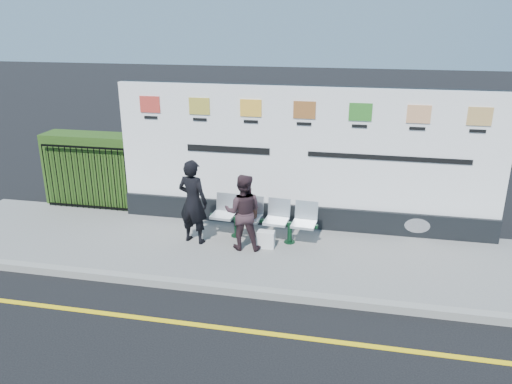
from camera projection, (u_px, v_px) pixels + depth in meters
The scene contains 12 objects.
ground at pixel (237, 330), 7.49m from camera, with size 80.00×80.00×0.00m, color black.
pavement at pixel (267, 253), 9.77m from camera, with size 14.00×3.00×0.12m, color gray.
kerb at pixel (251, 292), 8.39m from camera, with size 14.00×0.18×0.14m, color gray.
yellow_line at pixel (237, 330), 7.48m from camera, with size 14.00×0.10×0.01m, color yellow.
billboard at pixel (303, 169), 10.47m from camera, with size 8.00×0.30×3.00m.
hedge at pixel (95, 169), 12.00m from camera, with size 2.35×0.70×1.70m, color #284915.
railing at pixel (85, 178), 11.61m from camera, with size 2.05×0.06×1.54m, color black, non-canonical shape.
bench at pixel (263, 229), 10.16m from camera, with size 2.15×0.56×0.46m, color silver, non-canonical shape.
woman_left at pixel (193, 202), 9.86m from camera, with size 0.63×0.41×1.72m, color black.
woman_right at pixel (243, 212), 9.62m from camera, with size 0.74×0.57×1.51m, color #362328.
handbag_brown at pixel (249, 212), 10.12m from camera, with size 0.29×0.13×0.23m, color black.
carrier_bag_white at pixel (266, 239), 9.83m from camera, with size 0.34×0.20×0.34m, color silver.
Camera 1 is at (1.56, -6.17, 4.46)m, focal length 35.00 mm.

